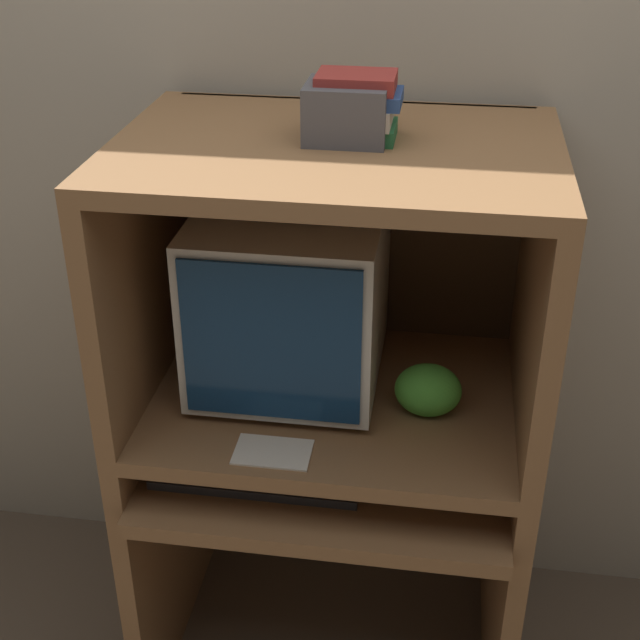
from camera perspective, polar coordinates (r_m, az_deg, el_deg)
The scene contains 11 objects.
wall_back at distance 2.07m, azimuth 2.44°, elevation 13.32°, with size 6.00×0.06×2.60m.
desk_base at distance 2.16m, azimuth 0.69°, elevation -13.37°, with size 0.86×0.65×0.65m.
desk_monitor_shelf at distance 1.98m, azimuth 0.89°, elevation -5.37°, with size 0.86×0.62×0.13m.
hutch_upper at distance 1.81m, azimuth 1.12°, elevation 5.77°, with size 0.86×0.62×0.57m.
crt_monitor at distance 1.91m, azimuth -1.91°, elevation 1.60°, with size 0.39×0.43×0.40m.
keyboard at distance 1.93m, azimuth -3.96°, elevation -9.56°, with size 0.44×0.17×0.03m.
mouse at distance 1.89m, azimuth 4.18°, elevation -10.43°, with size 0.06×0.04×0.03m.
snack_bag at distance 1.88m, azimuth 6.93°, elevation -4.47°, with size 0.14×0.11×0.11m.
book_stack at distance 1.72m, azimuth 2.34°, elevation 13.49°, with size 0.16×0.13×0.12m.
paper_card at distance 1.79m, azimuth -3.04°, elevation -8.44°, with size 0.15×0.10×0.00m.
storage_box at distance 1.71m, azimuth 1.72°, elevation 13.16°, with size 0.15×0.13×0.11m.
Camera 1 is at (0.21, -1.30, 1.87)m, focal length 50.00 mm.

